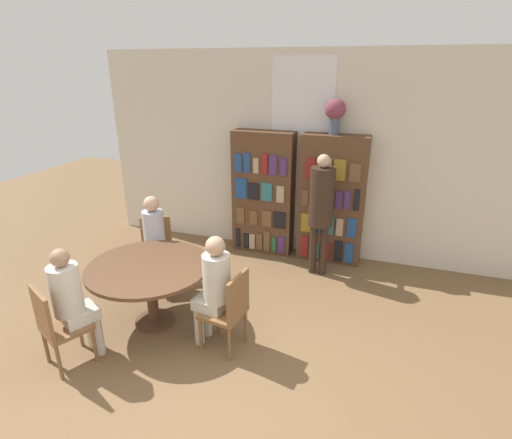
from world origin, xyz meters
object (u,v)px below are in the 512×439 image
bookshelf_left (263,193)px  seated_reader_left (154,237)px  seated_reader_right (214,285)px  seated_reader_back (72,298)px  reading_table (149,274)px  chair_far_side (229,308)px  chair_left_side (157,247)px  flower_vase (335,112)px  chair_near_camera (57,324)px  librarian_standing (321,203)px  bookshelf_right (332,200)px

bookshelf_left → seated_reader_left: 1.83m
seated_reader_right → seated_reader_back: bearing=126.0°
reading_table → seated_reader_left: size_ratio=1.09×
chair_far_side → seated_reader_left: 1.66m
chair_left_side → flower_vase: bearing=-174.6°
reading_table → chair_near_camera: bearing=-115.7°
reading_table → chair_near_camera: chair_near_camera is taller
librarian_standing → flower_vase: bearing=86.6°
chair_far_side → flower_vase: bearing=-6.0°
chair_far_side → reading_table: bearing=90.0°
reading_table → seated_reader_right: seated_reader_right is taller
seated_reader_back → chair_far_side: bearing=50.0°
bookshelf_right → chair_near_camera: 3.82m
chair_near_camera → bookshelf_left: bearing=97.9°
chair_left_side → seated_reader_back: size_ratio=0.72×
seated_reader_right → librarian_standing: librarian_standing is taller
chair_near_camera → seated_reader_right: seated_reader_right is taller
seated_reader_left → flower_vase: bearing=-170.6°
chair_near_camera → seated_reader_right: 1.52m
seated_reader_left → seated_reader_back: bearing=63.0°
bookshelf_right → seated_reader_back: bearing=-123.4°
chair_far_side → seated_reader_right: 0.29m
reading_table → seated_reader_back: seated_reader_back is taller
chair_left_side → chair_far_side: size_ratio=1.00×
bookshelf_right → seated_reader_back: 3.63m
chair_far_side → seated_reader_right: size_ratio=0.71×
bookshelf_right → chair_near_camera: bearing=-123.0°
chair_left_side → seated_reader_right: bearing=114.2°
bookshelf_left → reading_table: (-0.58, -2.27, -0.31)m
seated_reader_left → seated_reader_back: seated_reader_left is taller
bookshelf_left → seated_reader_back: (-0.95, -3.02, -0.25)m
chair_near_camera → seated_reader_left: bearing=114.2°
seated_reader_back → chair_near_camera: bearing=-90.0°
reading_table → librarian_standing: 2.40m
bookshelf_left → seated_reader_right: 2.40m
chair_far_side → seated_reader_right: (-0.17, 0.02, 0.22)m
chair_far_side → librarian_standing: (0.56, 1.90, 0.57)m
seated_reader_back → librarian_standing: librarian_standing is taller
seated_reader_right → librarian_standing: size_ratio=0.73×
bookshelf_left → reading_table: 2.36m
reading_table → chair_far_side: (1.00, -0.14, -0.14)m
chair_far_side → seated_reader_right: bearing=90.0°
bookshelf_left → reading_table: size_ratio=1.40×
chair_left_side → seated_reader_right: seated_reader_right is taller
seated_reader_left → seated_reader_back: 1.49m
bookshelf_left → seated_reader_back: bookshelf_left is taller
chair_far_side → seated_reader_back: seated_reader_back is taller
bookshelf_right → seated_reader_left: 2.55m
chair_near_camera → flower_vase: bearing=83.2°
librarian_standing → seated_reader_back: bearing=-127.4°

